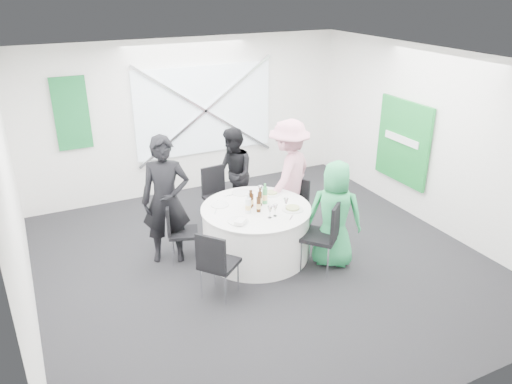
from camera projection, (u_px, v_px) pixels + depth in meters
name	position (u px, v px, depth m)	size (l,w,h in m)	color
floor	(262.00, 261.00, 7.16)	(6.00, 6.00, 0.00)	black
ceiling	(263.00, 62.00, 6.04)	(6.00, 6.00, 0.00)	white
wall_back	(189.00, 117.00, 9.07)	(6.00, 6.00, 0.00)	white
wall_front	(425.00, 286.00, 4.13)	(6.00, 6.00, 0.00)	white
wall_left	(15.00, 213.00, 5.39)	(6.00, 6.00, 0.00)	white
wall_right	(434.00, 140.00, 7.81)	(6.00, 6.00, 0.00)	white
window_panel	(205.00, 110.00, 9.12)	(2.60, 0.03, 1.60)	silver
window_brace_a	(205.00, 111.00, 9.09)	(0.05, 0.05, 3.16)	silver
window_brace_b	(205.00, 111.00, 9.09)	(0.05, 0.05, 3.16)	silver
green_banner	(72.00, 114.00, 8.11)	(0.55, 0.04, 1.20)	#15692F
green_sign	(403.00, 142.00, 8.36)	(0.05, 1.20, 1.40)	#178331
banquet_table	(256.00, 231.00, 7.17)	(1.56, 1.56, 0.76)	silver
chair_back	(217.00, 191.00, 8.06)	(0.47, 0.48, 0.95)	black
chair_back_left	(177.00, 228.00, 6.99)	(0.51, 0.51, 0.88)	black
chair_back_right	(296.00, 200.00, 7.93)	(0.51, 0.50, 0.82)	black
chair_front_right	(326.00, 231.00, 6.71)	(0.66, 0.66, 1.03)	black
chair_front_left	(216.00, 260.00, 6.12)	(0.60, 0.60, 0.94)	black
person_man_back_left	(166.00, 200.00, 6.86)	(0.67, 0.44, 1.84)	black
person_man_back	(233.00, 175.00, 8.14)	(0.75, 0.41, 1.55)	black
person_woman_pink	(289.00, 175.00, 7.81)	(1.15, 0.53, 1.78)	pink
person_woman_green	(335.00, 214.00, 6.81)	(0.74, 0.48, 1.52)	#2B9E59
plate_back	(241.00, 193.00, 7.49)	(0.28, 0.28, 0.01)	silver
plate_back_left	(220.00, 205.00, 7.09)	(0.25, 0.25, 0.01)	silver
plate_back_right	(272.00, 193.00, 7.45)	(0.25, 0.25, 0.04)	silver
plate_front_right	(293.00, 209.00, 6.95)	(0.30, 0.30, 0.04)	silver
plate_front_left	(238.00, 221.00, 6.62)	(0.28, 0.28, 0.01)	silver
napkin	(240.00, 222.00, 6.54)	(0.16, 0.11, 0.05)	silver
beer_bottle_a	(250.00, 201.00, 6.98)	(0.06, 0.06, 0.27)	#3D1E0B
beer_bottle_b	(251.00, 200.00, 7.03)	(0.06, 0.06, 0.25)	#3D1E0B
beer_bottle_c	(260.00, 199.00, 7.04)	(0.06, 0.06, 0.27)	#3D1E0B
beer_bottle_d	(259.00, 205.00, 6.86)	(0.06, 0.06, 0.28)	#3D1E0B
green_water_bottle	(265.00, 196.00, 7.11)	(0.08, 0.08, 0.30)	#3C9D51
clear_water_bottle	(248.00, 206.00, 6.83)	(0.08, 0.08, 0.27)	silver
wine_glass_a	(270.00, 209.00, 6.68)	(0.07, 0.07, 0.17)	white
wine_glass_b	(286.00, 201.00, 6.91)	(0.07, 0.07, 0.17)	white
wine_glass_c	(260.00, 189.00, 7.32)	(0.07, 0.07, 0.17)	white
wine_glass_d	(275.00, 208.00, 6.72)	(0.07, 0.07, 0.17)	white
fork_a	(249.00, 191.00, 7.54)	(0.01, 0.15, 0.01)	silver
knife_a	(229.00, 195.00, 7.40)	(0.01, 0.15, 0.01)	silver
fork_b	(218.00, 203.00, 7.16)	(0.01, 0.15, 0.01)	silver
knife_b	(216.00, 212.00, 6.90)	(0.01, 0.15, 0.01)	silver
fork_c	(291.00, 218.00, 6.72)	(0.01, 0.15, 0.01)	silver
knife_c	(297.00, 208.00, 6.99)	(0.01, 0.15, 0.01)	silver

